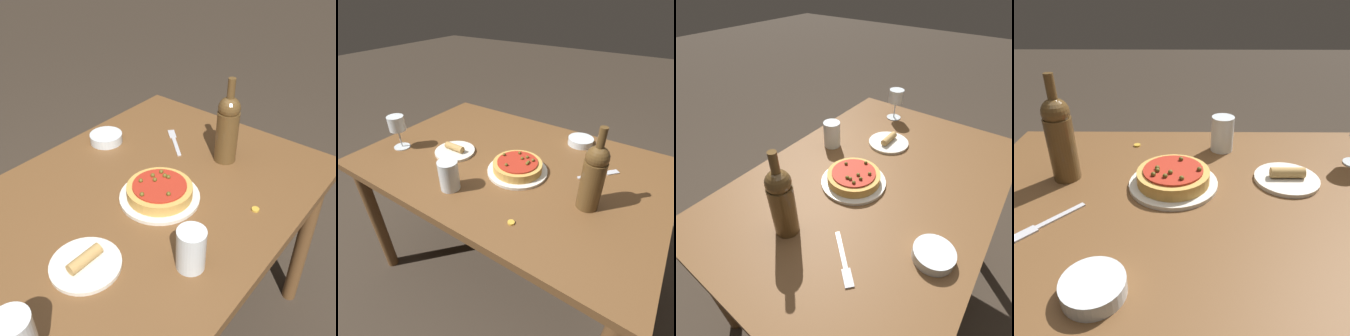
{
  "view_description": "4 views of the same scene",
  "coord_description": "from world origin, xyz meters",
  "views": [
    {
      "loc": [
        -0.66,
        -0.68,
        1.56
      ],
      "look_at": [
        0.13,
        -0.05,
        0.84
      ],
      "focal_mm": 42.0,
      "sensor_mm": 36.0,
      "label": 1
    },
    {
      "loc": [
        0.54,
        -0.85,
        1.41
      ],
      "look_at": [
        0.04,
        -0.1,
        0.79
      ],
      "focal_mm": 28.0,
      "sensor_mm": 36.0,
      "label": 2
    },
    {
      "loc": [
        0.72,
        0.38,
        1.46
      ],
      "look_at": [
        0.09,
        -0.09,
        0.83
      ],
      "focal_mm": 28.0,
      "sensor_mm": 36.0,
      "label": 3
    },
    {
      "loc": [
        0.04,
        0.75,
        1.27
      ],
      "look_at": [
        0.05,
        -0.07,
        0.81
      ],
      "focal_mm": 35.0,
      "sensor_mm": 36.0,
      "label": 4
    }
  ],
  "objects": [
    {
      "name": "fork",
      "position": [
        0.38,
        0.12,
        0.76
      ],
      "size": [
        0.14,
        0.15,
        0.0
      ],
      "rotation": [
        0.0,
        0.0,
        0.84
      ],
      "color": "#B7B7BC",
      "rests_on": "dining_table"
    },
    {
      "name": "bottle_cap",
      "position": [
        0.21,
        -0.32,
        0.76
      ],
      "size": [
        0.02,
        0.02,
        0.01
      ],
      "color": "gold",
      "rests_on": "dining_table"
    },
    {
      "name": "water_cup",
      "position": [
        -0.09,
        -0.29,
        0.82
      ],
      "size": [
        0.08,
        0.08,
        0.12
      ],
      "color": "silver",
      "rests_on": "dining_table"
    },
    {
      "name": "wine_bottle",
      "position": [
        0.39,
        -0.1,
        0.89
      ],
      "size": [
        0.08,
        0.08,
        0.31
      ],
      "color": "brown",
      "rests_on": "dining_table"
    },
    {
      "name": "dinner_plate",
      "position": [
        0.07,
        -0.06,
        0.77
      ],
      "size": [
        0.26,
        0.26,
        0.01
      ],
      "color": "silver",
      "rests_on": "dining_table"
    },
    {
      "name": "side_bowl",
      "position": [
        0.21,
        0.33,
        0.78
      ],
      "size": [
        0.12,
        0.12,
        0.03
      ],
      "color": "silver",
      "rests_on": "dining_table"
    },
    {
      "name": "dining_table",
      "position": [
        0.0,
        0.0,
        0.67
      ],
      "size": [
        1.33,
        0.9,
        0.76
      ],
      "color": "brown",
      "rests_on": "ground_plane"
    },
    {
      "name": "pizza",
      "position": [
        0.07,
        -0.06,
        0.79
      ],
      "size": [
        0.21,
        0.21,
        0.05
      ],
      "color": "gold",
      "rests_on": "dinner_plate"
    },
    {
      "name": "ground_plane",
      "position": [
        0.0,
        0.0,
        0.0
      ],
      "size": [
        14.0,
        14.0,
        0.0
      ],
      "primitive_type": "plane",
      "color": "#382D23"
    },
    {
      "name": "wine_glass",
      "position": [
        -0.51,
        -0.19,
        0.88
      ],
      "size": [
        0.08,
        0.08,
        0.16
      ],
      "color": "silver",
      "rests_on": "dining_table"
    },
    {
      "name": "side_plate",
      "position": [
        -0.26,
        -0.08,
        0.77
      ],
      "size": [
        0.19,
        0.19,
        0.04
      ],
      "color": "silver",
      "rests_on": "dining_table"
    }
  ]
}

